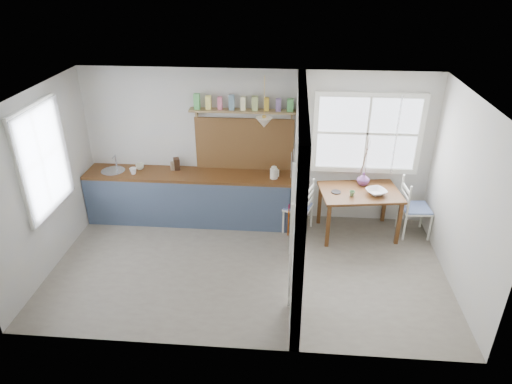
# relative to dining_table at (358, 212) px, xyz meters

# --- Properties ---
(floor) EXTENTS (5.80, 3.20, 0.01)m
(floor) POSITION_rel_dining_table_xyz_m (-1.72, -1.10, -0.39)
(floor) COLOR #6B6054
(floor) RESTS_ON ground
(ceiling) EXTENTS (5.80, 3.20, 0.01)m
(ceiling) POSITION_rel_dining_table_xyz_m (-1.72, -1.10, 2.21)
(ceiling) COLOR #BCBCBC
(ceiling) RESTS_ON walls
(walls) EXTENTS (5.81, 3.21, 2.60)m
(walls) POSITION_rel_dining_table_xyz_m (-1.72, -1.10, 0.91)
(walls) COLOR #BCBCBC
(walls) RESTS_ON floor
(partition) EXTENTS (0.12, 3.20, 2.60)m
(partition) POSITION_rel_dining_table_xyz_m (-1.02, -1.04, 1.06)
(partition) COLOR #BCBCBC
(partition) RESTS_ON floor
(kitchen_window) EXTENTS (0.10, 1.16, 1.50)m
(kitchen_window) POSITION_rel_dining_table_xyz_m (-4.59, -1.10, 1.26)
(kitchen_window) COLOR white
(kitchen_window) RESTS_ON walls
(nook_window) EXTENTS (1.76, 0.10, 1.30)m
(nook_window) POSITION_rel_dining_table_xyz_m (0.08, 0.46, 1.21)
(nook_window) COLOR white
(nook_window) RESTS_ON walls
(counter) EXTENTS (3.50, 0.60, 0.90)m
(counter) POSITION_rel_dining_table_xyz_m (-2.85, 0.23, 0.06)
(counter) COLOR #503418
(counter) RESTS_ON floor
(sink) EXTENTS (0.40, 0.40, 0.02)m
(sink) POSITION_rel_dining_table_xyz_m (-4.15, 0.20, 0.50)
(sink) COLOR #B0B4BB
(sink) RESTS_ON counter
(backsplash) EXTENTS (1.65, 0.03, 0.90)m
(backsplash) POSITION_rel_dining_table_xyz_m (-1.92, 0.48, 0.96)
(backsplash) COLOR brown
(backsplash) RESTS_ON walls
(shelf) EXTENTS (1.75, 0.20, 0.21)m
(shelf) POSITION_rel_dining_table_xyz_m (-1.92, 0.39, 1.62)
(shelf) COLOR olive
(shelf) RESTS_ON walls
(pendant_lamp) EXTENTS (0.26, 0.26, 0.16)m
(pendant_lamp) POSITION_rel_dining_table_xyz_m (-1.57, 0.05, 1.49)
(pendant_lamp) COLOR #EEE2C8
(pendant_lamp) RESTS_ON ceiling
(utensil_rail) EXTENTS (0.02, 0.50, 0.02)m
(utensil_rail) POSITION_rel_dining_table_xyz_m (-1.11, -0.20, 1.06)
(utensil_rail) COLOR #B0B4BB
(utensil_rail) RESTS_ON partition
(dining_table) EXTENTS (1.37, 1.01, 0.79)m
(dining_table) POSITION_rel_dining_table_xyz_m (0.00, 0.00, 0.00)
(dining_table) COLOR #503418
(dining_table) RESTS_ON floor
(chair_left) EXTENTS (0.53, 0.53, 0.91)m
(chair_left) POSITION_rel_dining_table_xyz_m (-0.98, 0.02, 0.06)
(chair_left) COLOR white
(chair_left) RESTS_ON floor
(chair_right) EXTENTS (0.48, 0.48, 0.99)m
(chair_right) POSITION_rel_dining_table_xyz_m (0.93, 0.05, 0.10)
(chair_right) COLOR white
(chair_right) RESTS_ON floor
(kettle) EXTENTS (0.17, 0.14, 0.20)m
(kettle) POSITION_rel_dining_table_xyz_m (-1.40, 0.14, 0.61)
(kettle) COLOR white
(kettle) RESTS_ON counter
(mug_a) EXTENTS (0.12, 0.12, 0.11)m
(mug_a) POSITION_rel_dining_table_xyz_m (-3.76, 0.11, 0.56)
(mug_a) COLOR white
(mug_a) RESTS_ON counter
(mug_b) EXTENTS (0.15, 0.15, 0.11)m
(mug_b) POSITION_rel_dining_table_xyz_m (-3.70, 0.30, 0.56)
(mug_b) COLOR white
(mug_b) RESTS_ON counter
(knife_block) EXTENTS (0.13, 0.15, 0.20)m
(knife_block) POSITION_rel_dining_table_xyz_m (-3.07, 0.35, 0.61)
(knife_block) COLOR black
(knife_block) RESTS_ON counter
(jar) EXTENTS (0.11, 0.11, 0.14)m
(jar) POSITION_rel_dining_table_xyz_m (-3.13, 0.33, 0.58)
(jar) COLOR #7F6C51
(jar) RESTS_ON counter
(towel_magenta) EXTENTS (0.02, 0.03, 0.55)m
(towel_magenta) POSITION_rel_dining_table_xyz_m (-1.14, -0.10, -0.12)
(towel_magenta) COLOR #A21B43
(towel_magenta) RESTS_ON counter
(towel_orange) EXTENTS (0.02, 0.03, 0.49)m
(towel_orange) POSITION_rel_dining_table_xyz_m (-1.14, -0.18, -0.14)
(towel_orange) COLOR #CF550B
(towel_orange) RESTS_ON counter
(bowl) EXTENTS (0.41, 0.41, 0.08)m
(bowl) POSITION_rel_dining_table_xyz_m (0.24, -0.07, 0.43)
(bowl) COLOR white
(bowl) RESTS_ON dining_table
(table_cup) EXTENTS (0.10, 0.10, 0.08)m
(table_cup) POSITION_rel_dining_table_xyz_m (-0.15, -0.17, 0.43)
(table_cup) COLOR #648D5B
(table_cup) RESTS_ON dining_table
(plate) EXTENTS (0.20, 0.20, 0.01)m
(plate) POSITION_rel_dining_table_xyz_m (-0.39, -0.07, 0.40)
(plate) COLOR black
(plate) RESTS_ON dining_table
(vase) EXTENTS (0.23, 0.23, 0.21)m
(vase) POSITION_rel_dining_table_xyz_m (0.07, 0.25, 0.50)
(vase) COLOR #764080
(vase) RESTS_ON dining_table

